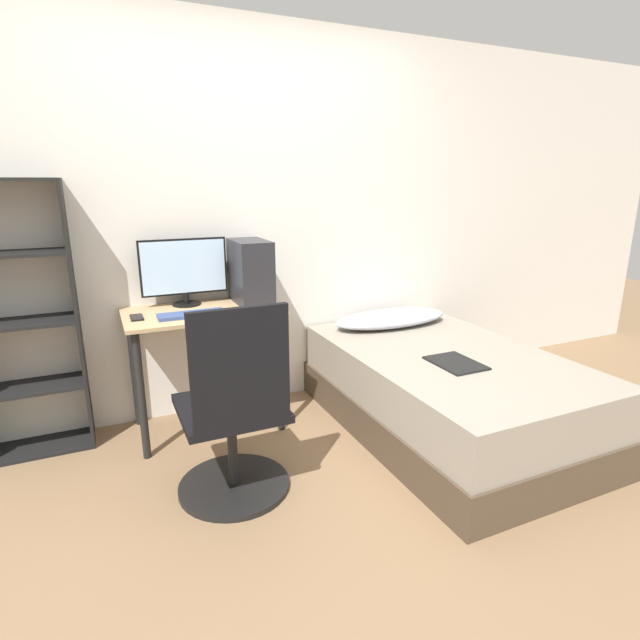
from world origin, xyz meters
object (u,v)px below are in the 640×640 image
object	(u,v)px
keyboard	(192,314)
pc_tower	(251,272)
office_chair	(235,426)
monitor	(184,270)
bed	(446,391)

from	to	relation	value
keyboard	pc_tower	xyz separation A→B (m)	(0.42, 0.19, 0.19)
office_chair	monitor	world-z (taller)	monitor
pc_tower	keyboard	bearing A→B (deg)	-155.77
monitor	office_chair	bearing A→B (deg)	-88.32
monitor	pc_tower	size ratio (longest dim) A/B	1.33
office_chair	pc_tower	world-z (taller)	pc_tower
bed	pc_tower	distance (m)	1.44
bed	monitor	distance (m)	1.80
bed	office_chair	bearing A→B (deg)	-173.83
office_chair	bed	size ratio (longest dim) A/B	0.55
keyboard	pc_tower	bearing A→B (deg)	24.23
bed	pc_tower	size ratio (longest dim) A/B	4.62
office_chair	pc_tower	size ratio (longest dim) A/B	2.55
office_chair	bed	distance (m)	1.40
office_chair	monitor	xyz separation A→B (m)	(-0.03, 0.97, 0.61)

